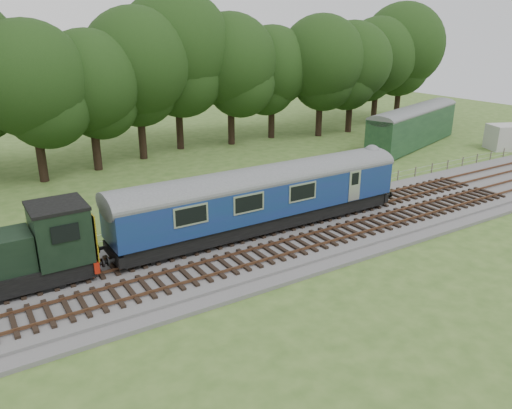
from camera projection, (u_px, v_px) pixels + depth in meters
ground at (286, 240)px, 28.88m from camera, size 120.00×120.00×0.00m
ballast at (286, 237)px, 28.82m from camera, size 70.00×7.00×0.35m
track_north at (273, 226)px, 29.86m from camera, size 67.20×2.40×0.21m
track_south at (303, 243)px, 27.47m from camera, size 67.20×2.40×0.21m
fence at (246, 216)px, 32.46m from camera, size 64.00×0.12×1.00m
tree_line at (149, 159)px, 46.40m from camera, size 70.00×8.00×18.00m
dmu_railcar at (263, 193)px, 28.74m from camera, size 18.05×2.86×3.88m
worker at (88, 261)px, 23.52m from camera, size 0.68×0.46×1.83m
parked_coach at (414, 124)px, 50.63m from camera, size 15.84×7.54×4.03m
shed at (400, 130)px, 53.23m from camera, size 3.14×3.14×2.44m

